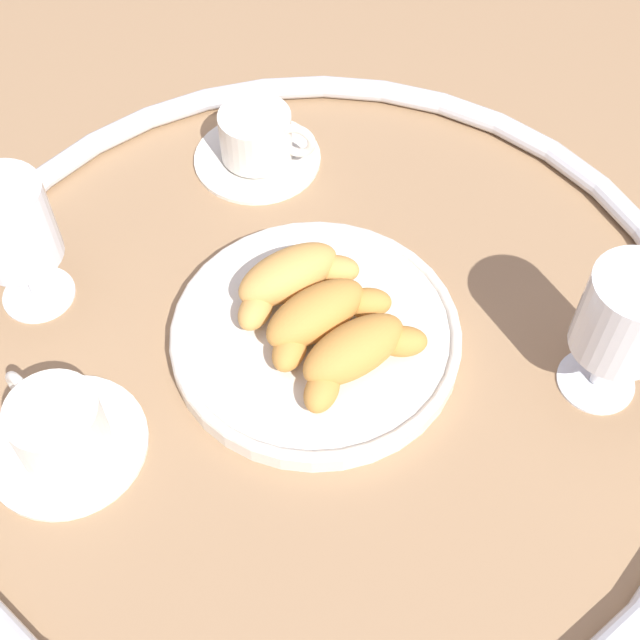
# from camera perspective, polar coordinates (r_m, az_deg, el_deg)

# --- Properties ---
(ground_plane) EXTENTS (2.20, 2.20, 0.00)m
(ground_plane) POSITION_cam_1_polar(r_m,az_deg,el_deg) (0.79, -0.28, -1.48)
(ground_plane) COLOR #997551
(table_chrome_rim) EXTENTS (0.72, 0.72, 0.02)m
(table_chrome_rim) POSITION_cam_1_polar(r_m,az_deg,el_deg) (0.78, -0.28, -0.97)
(table_chrome_rim) COLOR silver
(table_chrome_rim) RESTS_ON ground_plane
(pastry_plate) EXTENTS (0.26, 0.26, 0.02)m
(pastry_plate) POSITION_cam_1_polar(r_m,az_deg,el_deg) (0.78, -0.00, -0.78)
(pastry_plate) COLOR silver
(pastry_plate) RESTS_ON ground_plane
(croissant_large) EXTENTS (0.13, 0.08, 0.04)m
(croissant_large) POSITION_cam_1_polar(r_m,az_deg,el_deg) (0.78, -1.98, 2.80)
(croissant_large) COLOR #D6994C
(croissant_large) RESTS_ON pastry_plate
(croissant_small) EXTENTS (0.13, 0.09, 0.04)m
(croissant_small) POSITION_cam_1_polar(r_m,az_deg,el_deg) (0.75, 0.15, 0.39)
(croissant_small) COLOR #CC893D
(croissant_small) RESTS_ON pastry_plate
(croissant_extra) EXTENTS (0.13, 0.08, 0.04)m
(croissant_extra) POSITION_cam_1_polar(r_m,az_deg,el_deg) (0.73, 2.40, -2.20)
(croissant_extra) COLOR #CC893D
(croissant_extra) RESTS_ON pastry_plate
(coffee_cup_near) EXTENTS (0.14, 0.14, 0.06)m
(coffee_cup_near) POSITION_cam_1_polar(r_m,az_deg,el_deg) (0.93, -4.17, 11.69)
(coffee_cup_near) COLOR silver
(coffee_cup_near) RESTS_ON ground_plane
(coffee_cup_far) EXTENTS (0.14, 0.14, 0.06)m
(coffee_cup_far) POSITION_cam_1_polar(r_m,az_deg,el_deg) (0.74, -16.86, -6.96)
(coffee_cup_far) COLOR silver
(coffee_cup_far) RESTS_ON ground_plane
(juice_glass_left) EXTENTS (0.08, 0.08, 0.14)m
(juice_glass_left) POSITION_cam_1_polar(r_m,az_deg,el_deg) (0.73, 19.53, 0.04)
(juice_glass_left) COLOR white
(juice_glass_left) RESTS_ON ground_plane
(juice_glass_right) EXTENTS (0.08, 0.08, 0.14)m
(juice_glass_right) POSITION_cam_1_polar(r_m,az_deg,el_deg) (0.79, -19.75, 5.70)
(juice_glass_right) COLOR white
(juice_glass_right) RESTS_ON ground_plane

